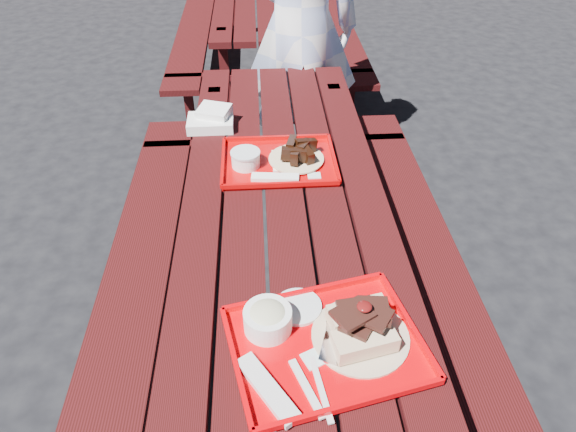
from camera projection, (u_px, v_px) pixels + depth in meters
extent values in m
plane|color=black|center=(286.00, 337.00, 2.30)|extent=(60.00, 60.00, 0.00)
cube|color=#390B0D|center=(201.00, 212.00, 1.82)|extent=(0.14, 2.40, 0.04)
cube|color=#390B0D|center=(244.00, 211.00, 1.83)|extent=(0.14, 2.40, 0.04)
cube|color=#390B0D|center=(285.00, 209.00, 1.84)|extent=(0.14, 2.40, 0.04)
cube|color=#390B0D|center=(327.00, 208.00, 1.84)|extent=(0.14, 2.40, 0.04)
cube|color=#390B0D|center=(368.00, 206.00, 1.85)|extent=(0.14, 2.40, 0.04)
cube|color=#390B0D|center=(137.00, 275.00, 2.00)|extent=(0.25, 2.40, 0.04)
cube|color=#390B0D|center=(170.00, 193.00, 2.79)|extent=(0.06, 0.06, 0.42)
cube|color=#390B0D|center=(430.00, 262.00, 2.05)|extent=(0.25, 2.40, 0.04)
cube|color=#390B0D|center=(381.00, 185.00, 2.84)|extent=(0.06, 0.06, 0.42)
cube|color=#390B0D|center=(220.00, 154.00, 2.79)|extent=(0.06, 0.06, 0.75)
cube|color=#390B0D|center=(330.00, 150.00, 2.82)|extent=(0.06, 0.06, 0.75)
cube|color=#390B0D|center=(275.00, 143.00, 2.77)|extent=(1.40, 0.06, 0.04)
cube|color=#390B0D|center=(195.00, 28.00, 4.17)|extent=(0.25, 2.40, 0.04)
cube|color=#390B0D|center=(189.00, 100.00, 3.66)|extent=(0.06, 0.06, 0.42)
cube|color=#390B0D|center=(204.00, 21.00, 4.96)|extent=(0.06, 0.06, 0.42)
cube|color=#390B0D|center=(336.00, 25.00, 4.22)|extent=(0.25, 2.40, 0.04)
cube|color=#390B0D|center=(350.00, 95.00, 3.71)|extent=(0.06, 0.06, 0.42)
cube|color=#390B0D|center=(323.00, 19.00, 5.01)|extent=(0.06, 0.06, 0.42)
cube|color=#390B0D|center=(226.00, 84.00, 3.47)|extent=(0.06, 0.06, 0.75)
cube|color=#390B0D|center=(314.00, 82.00, 3.50)|extent=(0.06, 0.06, 0.75)
cube|color=#390B0D|center=(270.00, 76.00, 3.45)|extent=(1.40, 0.06, 0.04)
cube|color=#DC0006|center=(325.00, 347.00, 1.34)|extent=(0.55, 0.46, 0.01)
cube|color=#DC0006|center=(304.00, 292.00, 1.47)|extent=(0.47, 0.12, 0.02)
cube|color=#DC0006|center=(352.00, 405.00, 1.19)|extent=(0.47, 0.12, 0.02)
cube|color=#DC0006|center=(409.00, 323.00, 1.38)|extent=(0.09, 0.36, 0.02)
cube|color=#DC0006|center=(236.00, 365.00, 1.28)|extent=(0.09, 0.36, 0.02)
cylinder|color=#C6AD8C|center=(360.00, 336.00, 1.36)|extent=(0.26, 0.26, 0.01)
cube|color=beige|center=(364.00, 341.00, 1.30)|extent=(0.17, 0.11, 0.05)
cube|color=beige|center=(359.00, 315.00, 1.37)|extent=(0.17, 0.11, 0.05)
ellipsoid|color=#590D0D|center=(365.00, 303.00, 1.27)|extent=(0.04, 0.04, 0.02)
cylinder|color=white|center=(268.00, 320.00, 1.36)|extent=(0.13, 0.13, 0.06)
ellipsoid|color=beige|center=(268.00, 315.00, 1.35)|extent=(0.11, 0.11, 0.05)
cylinder|color=silver|center=(298.00, 307.00, 1.43)|extent=(0.13, 0.13, 0.01)
cube|color=silver|center=(267.00, 389.00, 1.23)|extent=(0.16, 0.21, 0.02)
cube|color=silver|center=(307.00, 388.00, 1.24)|extent=(0.08, 0.17, 0.01)
cube|color=silver|center=(321.00, 389.00, 1.24)|extent=(0.04, 0.18, 0.01)
cube|color=white|center=(314.00, 359.00, 1.30)|extent=(0.07, 0.07, 0.00)
cube|color=#BA0405|center=(279.00, 163.00, 2.02)|extent=(0.44, 0.34, 0.01)
cube|color=#BA0405|center=(277.00, 138.00, 2.15)|extent=(0.44, 0.01, 0.02)
cube|color=#BA0405|center=(281.00, 185.00, 1.88)|extent=(0.44, 0.01, 0.02)
cube|color=#BA0405|center=(334.00, 158.00, 2.03)|extent=(0.01, 0.34, 0.02)
cube|color=#BA0405|center=(223.00, 162.00, 2.00)|extent=(0.01, 0.34, 0.02)
cube|color=white|center=(291.00, 160.00, 2.02)|extent=(0.15, 0.15, 0.01)
cylinder|color=beige|center=(296.00, 159.00, 2.02)|extent=(0.22, 0.22, 0.01)
cylinder|color=white|center=(246.00, 160.00, 1.98)|extent=(0.11, 0.11, 0.05)
cylinder|color=white|center=(245.00, 153.00, 1.96)|extent=(0.11, 0.11, 0.01)
cube|color=white|center=(275.00, 177.00, 1.92)|extent=(0.18, 0.06, 0.01)
cube|color=white|center=(314.00, 176.00, 1.94)|extent=(0.05, 0.04, 0.00)
cube|color=white|center=(211.00, 123.00, 2.24)|extent=(0.20, 0.15, 0.05)
cube|color=white|center=(214.00, 112.00, 2.24)|extent=(0.16, 0.15, 0.04)
imported|color=#B2C2F1|center=(300.00, 28.00, 2.79)|extent=(0.66, 0.44, 1.81)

